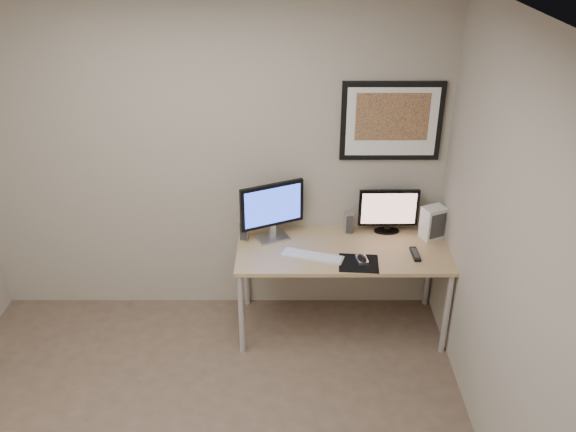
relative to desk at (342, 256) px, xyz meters
name	(u,v)px	position (x,y,z in m)	size (l,w,h in m)	color
room	(183,190)	(-1.00, -0.90, 0.98)	(3.60, 3.60, 3.60)	white
desk	(342,256)	(0.00, 0.00, 0.00)	(1.60, 0.70, 0.73)	olive
framed_art	(392,121)	(0.35, 0.33, 0.96)	(0.75, 0.04, 0.60)	black
monitor_large	(272,209)	(-0.53, 0.15, 0.32)	(0.48, 0.25, 0.46)	#AFAFB4
monitor_tv	(388,210)	(0.37, 0.26, 0.26)	(0.47, 0.11, 0.37)	black
speaker_left	(244,230)	(-0.76, 0.14, 0.15)	(0.07, 0.07, 0.17)	#AFAFB4
speaker_right	(348,223)	(0.06, 0.25, 0.15)	(0.07, 0.07, 0.18)	#AFAFB4
keyboard	(312,256)	(-0.23, -0.12, 0.07)	(0.46, 0.12, 0.02)	silver
mousepad	(359,263)	(0.10, -0.21, 0.07)	(0.29, 0.25, 0.00)	black
mouse	(362,259)	(0.13, -0.19, 0.09)	(0.07, 0.12, 0.04)	black
remote	(415,254)	(0.53, -0.10, 0.08)	(0.05, 0.19, 0.02)	black
fan_unit	(433,222)	(0.71, 0.17, 0.19)	(0.17, 0.12, 0.26)	silver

